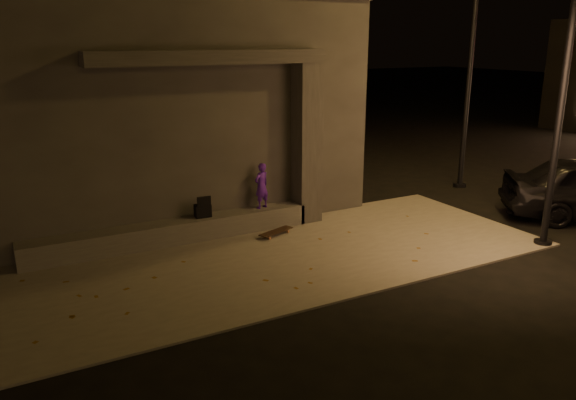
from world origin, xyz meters
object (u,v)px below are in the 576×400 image
backpack (203,210)px  street_lamp_0 (572,27)px  skateboard (276,232)px  column (307,144)px  skateboarder (262,186)px

backpack → street_lamp_0: bearing=-27.7°
backpack → skateboard: (1.41, -0.65, -0.53)m
column → skateboard: (-1.12, -0.65, -1.72)m
skateboarder → street_lamp_0: size_ratio=0.13×
skateboarder → skateboard: bearing=73.6°
skateboarder → skateboard: skateboarder is taller
column → skateboarder: 1.42m
column → street_lamp_0: (3.53, -3.74, 2.50)m
skateboarder → skateboard: (0.02, -0.65, -0.88)m
backpack → street_lamp_0: street_lamp_0 is taller
skateboarder → street_lamp_0: (4.68, -3.74, 3.34)m
backpack → street_lamp_0: size_ratio=0.06×
column → backpack: (-2.54, 0.00, -1.19)m
skateboard → street_lamp_0: (4.65, -3.09, 4.22)m
skateboarder → backpack: (-1.39, 0.00, -0.35)m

